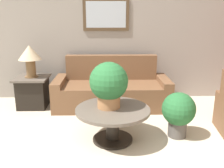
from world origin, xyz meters
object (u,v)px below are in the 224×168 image
object	(u,v)px
side_table	(33,91)
potted_plant_on_table	(108,83)
potted_plant_floor	(178,112)
couch_main	(112,91)
coffee_table	(113,117)
table_lamp	(30,56)

from	to	relation	value
side_table	potted_plant_on_table	world-z (taller)	potted_plant_on_table
potted_plant_floor	couch_main	bearing A→B (deg)	126.11
coffee_table	potted_plant_on_table	world-z (taller)	potted_plant_on_table
couch_main	coffee_table	distance (m)	1.35
coffee_table	side_table	distance (m)	1.98
coffee_table	potted_plant_on_table	xyz separation A→B (m)	(-0.06, 0.05, 0.46)
side_table	potted_plant_on_table	xyz separation A→B (m)	(1.40, -1.29, 0.51)
couch_main	table_lamp	size ratio (longest dim) A/B	3.63
potted_plant_on_table	coffee_table	bearing A→B (deg)	-42.76
side_table	potted_plant_floor	xyz separation A→B (m)	(2.38, -1.24, 0.08)
side_table	table_lamp	bearing A→B (deg)	-63.43
side_table	table_lamp	xyz separation A→B (m)	(0.00, -0.00, 0.68)
couch_main	potted_plant_floor	distance (m)	1.54
coffee_table	potted_plant_floor	xyz separation A→B (m)	(0.92, 0.10, 0.03)
side_table	table_lamp	size ratio (longest dim) A/B	1.03
table_lamp	potted_plant_on_table	distance (m)	1.91
table_lamp	potted_plant_floor	bearing A→B (deg)	-27.51
coffee_table	potted_plant_floor	bearing A→B (deg)	6.24
table_lamp	coffee_table	bearing A→B (deg)	-42.64
table_lamp	potted_plant_on_table	size ratio (longest dim) A/B	0.93
side_table	coffee_table	bearing A→B (deg)	-42.64
side_table	potted_plant_on_table	size ratio (longest dim) A/B	0.96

